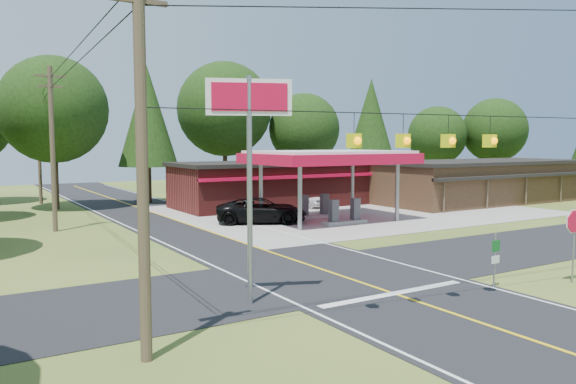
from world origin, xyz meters
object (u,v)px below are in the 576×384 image
gas_canopy (329,160)px  suv_car (262,211)px  sedan_car (303,198)px  big_stop_sign (249,133)px  octagonal_stop_sign (575,227)px

gas_canopy → suv_car: (-4.50, 1.50, -3.42)m
gas_canopy → suv_car: gas_canopy is taller
gas_canopy → sedan_car: (3.00, 8.00, -3.48)m
suv_car → sedan_car: bearing=-22.1°
big_stop_sign → gas_canopy: bearing=47.0°
big_stop_sign → suv_car: bearing=60.1°
gas_canopy → sedan_car: size_ratio=2.29×
suv_car → big_stop_sign: bearing=177.1°
suv_car → sedan_car: size_ratio=1.32×
gas_canopy → suv_car: 5.85m
gas_canopy → octagonal_stop_sign: gas_canopy is taller
big_stop_sign → sedan_car: bearing=53.5°
sedan_car → octagonal_stop_sign: (-5.00, -27.01, 1.42)m
gas_canopy → octagonal_stop_sign: size_ratio=3.62×
octagonal_stop_sign → big_stop_sign: bearing=161.5°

